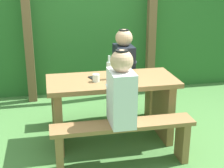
{
  "coord_description": "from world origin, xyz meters",
  "views": [
    {
      "loc": [
        -0.68,
        -3.32,
        1.83
      ],
      "look_at": [
        0.0,
        0.0,
        0.68
      ],
      "focal_mm": 52.82,
      "sensor_mm": 36.0,
      "label": 1
    }
  ],
  "objects_px": {
    "bench_near": "(123,136)",
    "person_black_coat": "(124,61)",
    "person_white_shirt": "(121,91)",
    "picnic_table": "(112,99)",
    "cell_phone": "(94,78)",
    "drinking_glass": "(96,78)",
    "bottle_right": "(109,70)",
    "bench_far": "(104,97)",
    "bottle_left": "(127,72)"
  },
  "relations": [
    {
      "from": "person_white_shirt",
      "to": "bench_near",
      "type": "bearing_deg",
      "value": -8.78
    },
    {
      "from": "bench_far",
      "to": "bottle_left",
      "type": "xyz_separation_m",
      "value": [
        0.14,
        -0.64,
        0.51
      ]
    },
    {
      "from": "bench_near",
      "to": "person_black_coat",
      "type": "distance_m",
      "value": 1.19
    },
    {
      "from": "bench_near",
      "to": "bench_far",
      "type": "bearing_deg",
      "value": 90.0
    },
    {
      "from": "bench_far",
      "to": "cell_phone",
      "type": "xyz_separation_m",
      "value": [
        -0.19,
        -0.48,
        0.42
      ]
    },
    {
      "from": "bottle_left",
      "to": "picnic_table",
      "type": "bearing_deg",
      "value": 144.81
    },
    {
      "from": "bench_near",
      "to": "bench_far",
      "type": "height_order",
      "value": "same"
    },
    {
      "from": "bench_far",
      "to": "person_black_coat",
      "type": "relative_size",
      "value": 1.95
    },
    {
      "from": "bench_near",
      "to": "bottle_right",
      "type": "bearing_deg",
      "value": 93.32
    },
    {
      "from": "picnic_table",
      "to": "person_white_shirt",
      "type": "xyz_separation_m",
      "value": [
        -0.02,
        -0.53,
        0.29
      ]
    },
    {
      "from": "bottle_left",
      "to": "bottle_right",
      "type": "height_order",
      "value": "bottle_right"
    },
    {
      "from": "person_black_coat",
      "to": "bottle_right",
      "type": "relative_size",
      "value": 2.77
    },
    {
      "from": "bench_near",
      "to": "person_black_coat",
      "type": "bearing_deg",
      "value": 76.37
    },
    {
      "from": "picnic_table",
      "to": "bottle_left",
      "type": "relative_size",
      "value": 5.45
    },
    {
      "from": "bottle_right",
      "to": "cell_phone",
      "type": "relative_size",
      "value": 1.86
    },
    {
      "from": "person_black_coat",
      "to": "bottle_left",
      "type": "bearing_deg",
      "value": -100.35
    },
    {
      "from": "bottle_right",
      "to": "person_white_shirt",
      "type": "bearing_deg",
      "value": -88.99
    },
    {
      "from": "picnic_table",
      "to": "bench_far",
      "type": "xyz_separation_m",
      "value": [
        0.0,
        0.53,
        -0.17
      ]
    },
    {
      "from": "drinking_glass",
      "to": "bottle_left",
      "type": "distance_m",
      "value": 0.33
    },
    {
      "from": "bench_near",
      "to": "cell_phone",
      "type": "relative_size",
      "value": 10.0
    },
    {
      "from": "drinking_glass",
      "to": "bottle_left",
      "type": "relative_size",
      "value": 0.32
    },
    {
      "from": "picnic_table",
      "to": "person_black_coat",
      "type": "height_order",
      "value": "person_black_coat"
    },
    {
      "from": "person_white_shirt",
      "to": "drinking_glass",
      "type": "distance_m",
      "value": 0.5
    },
    {
      "from": "drinking_glass",
      "to": "bottle_right",
      "type": "xyz_separation_m",
      "value": [
        0.15,
        0.06,
        0.06
      ]
    },
    {
      "from": "picnic_table",
      "to": "cell_phone",
      "type": "xyz_separation_m",
      "value": [
        -0.19,
        0.05,
        0.24
      ]
    },
    {
      "from": "person_black_coat",
      "to": "drinking_glass",
      "type": "bearing_deg",
      "value": -126.75
    },
    {
      "from": "bench_far",
      "to": "cell_phone",
      "type": "relative_size",
      "value": 10.0
    },
    {
      "from": "picnic_table",
      "to": "person_black_coat",
      "type": "xyz_separation_m",
      "value": [
        0.26,
        0.53,
        0.29
      ]
    },
    {
      "from": "person_black_coat",
      "to": "bottle_left",
      "type": "distance_m",
      "value": 0.64
    },
    {
      "from": "person_white_shirt",
      "to": "bottle_right",
      "type": "relative_size",
      "value": 2.77
    },
    {
      "from": "bench_near",
      "to": "person_black_coat",
      "type": "xyz_separation_m",
      "value": [
        0.26,
        1.07,
        0.47
      ]
    },
    {
      "from": "person_white_shirt",
      "to": "picnic_table",
      "type": "bearing_deg",
      "value": 87.69
    },
    {
      "from": "bench_far",
      "to": "person_black_coat",
      "type": "bearing_deg",
      "value": -0.73
    },
    {
      "from": "cell_phone",
      "to": "picnic_table",
      "type": "bearing_deg",
      "value": -32.77
    },
    {
      "from": "person_black_coat",
      "to": "bottle_right",
      "type": "distance_m",
      "value": 0.61
    },
    {
      "from": "bottle_left",
      "to": "cell_phone",
      "type": "relative_size",
      "value": 1.84
    },
    {
      "from": "picnic_table",
      "to": "bottle_right",
      "type": "relative_size",
      "value": 5.39
    },
    {
      "from": "person_black_coat",
      "to": "bottle_left",
      "type": "xyz_separation_m",
      "value": [
        -0.12,
        -0.63,
        0.05
      ]
    },
    {
      "from": "person_white_shirt",
      "to": "cell_phone",
      "type": "relative_size",
      "value": 5.14
    },
    {
      "from": "picnic_table",
      "to": "bench_far",
      "type": "relative_size",
      "value": 1.0
    },
    {
      "from": "bench_near",
      "to": "bottle_right",
      "type": "height_order",
      "value": "bottle_right"
    },
    {
      "from": "bench_far",
      "to": "bottle_left",
      "type": "relative_size",
      "value": 5.45
    },
    {
      "from": "bench_far",
      "to": "bench_near",
      "type": "bearing_deg",
      "value": -90.0
    },
    {
      "from": "person_white_shirt",
      "to": "cell_phone",
      "type": "xyz_separation_m",
      "value": [
        -0.17,
        0.58,
        -0.05
      ]
    },
    {
      "from": "bench_far",
      "to": "person_black_coat",
      "type": "xyz_separation_m",
      "value": [
        0.26,
        -0.0,
        0.47
      ]
    },
    {
      "from": "bench_near",
      "to": "drinking_glass",
      "type": "relative_size",
      "value": 17.02
    },
    {
      "from": "drinking_glass",
      "to": "bench_far",
      "type": "bearing_deg",
      "value": 72.86
    },
    {
      "from": "person_white_shirt",
      "to": "bench_far",
      "type": "bearing_deg",
      "value": 88.85
    },
    {
      "from": "bench_near",
      "to": "drinking_glass",
      "type": "distance_m",
      "value": 0.68
    },
    {
      "from": "person_black_coat",
      "to": "drinking_glass",
      "type": "xyz_separation_m",
      "value": [
        -0.44,
        -0.59,
        -0.01
      ]
    }
  ]
}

